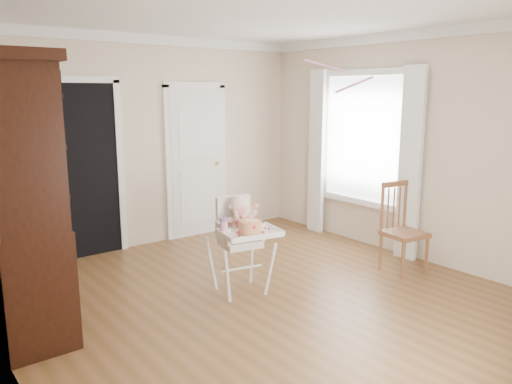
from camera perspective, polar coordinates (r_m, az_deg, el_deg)
floor at (r=4.92m, az=1.69°, el=-12.56°), size 5.00×5.00×0.00m
ceiling at (r=4.55m, az=1.91°, el=20.26°), size 5.00×5.00×0.00m
wall_back at (r=6.65m, az=-12.19°, el=5.55°), size 4.50×0.00×4.50m
wall_left at (r=3.57m, az=-27.17°, el=-0.33°), size 0.00×5.00×5.00m
wall_right at (r=6.22m, az=18.01°, el=4.86°), size 0.00×5.00×5.00m
crown_molding at (r=4.54m, az=1.90°, el=19.51°), size 4.50×5.00×0.12m
doorway at (r=6.32m, az=-19.38°, el=2.67°), size 1.06×0.05×2.22m
closet_door at (r=7.00m, az=-6.82°, el=3.32°), size 0.96×0.09×2.13m
window_right at (r=6.65m, az=11.91°, el=5.01°), size 0.13×1.84×2.30m
high_chair at (r=4.97m, az=-1.81°, el=-4.83°), size 0.69×0.80×0.99m
baby at (r=4.95m, az=-1.92°, el=-3.12°), size 0.28×0.25×0.45m
cake at (r=4.69m, az=-0.63°, el=-4.03°), size 0.28×0.28×0.13m
sippy_cup at (r=4.72m, az=-3.68°, el=-3.77°), size 0.08×0.08×0.19m
china_cabinet at (r=4.51m, az=-25.84°, el=-0.61°), size 0.61×1.36×2.30m
dining_chair at (r=5.84m, az=16.39°, el=-4.26°), size 0.47×0.47×1.01m
streamer at (r=5.43m, az=7.75°, el=14.15°), size 0.14×0.48×0.15m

